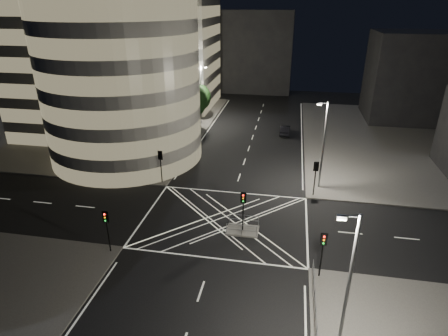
% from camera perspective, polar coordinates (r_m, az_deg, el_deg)
% --- Properties ---
extents(ground, '(120.00, 120.00, 0.00)m').
position_cam_1_polar(ground, '(37.43, 0.09, -8.01)').
color(ground, black).
rests_on(ground, ground).
extents(sidewalk_far_left, '(42.00, 42.00, 0.15)m').
position_cam_1_polar(sidewalk_far_left, '(70.54, -19.69, 6.45)').
color(sidewalk_far_left, '#54514E').
rests_on(sidewalk_far_left, ground).
extents(sidewalk_far_right, '(42.00, 42.00, 0.15)m').
position_cam_1_polar(sidewalk_far_right, '(65.75, 30.62, 3.17)').
color(sidewalk_far_right, '#54514E').
rests_on(sidewalk_far_right, ground).
extents(central_island, '(3.00, 2.00, 0.15)m').
position_cam_1_polar(central_island, '(35.90, 2.85, -9.47)').
color(central_island, slate).
rests_on(central_island, ground).
extents(office_tower_curved, '(30.00, 29.00, 27.20)m').
position_cam_1_polar(office_tower_curved, '(56.89, -18.06, 15.74)').
color(office_tower_curved, gray).
rests_on(office_tower_curved, sidewalk_far_left).
extents(office_block_rear, '(24.00, 16.00, 22.00)m').
position_cam_1_polar(office_block_rear, '(78.68, -10.77, 17.43)').
color(office_block_rear, gray).
rests_on(office_block_rear, sidewalk_far_left).
extents(building_right_far, '(14.00, 12.00, 15.00)m').
position_cam_1_polar(building_right_far, '(75.02, 26.61, 12.33)').
color(building_right_far, black).
rests_on(building_right_far, sidewalk_far_right).
extents(building_far_end, '(18.00, 8.00, 18.00)m').
position_cam_1_polar(building_far_end, '(90.32, 4.36, 17.23)').
color(building_far_end, black).
rests_on(building_far_end, ground).
extents(tree_a, '(4.08, 4.08, 7.03)m').
position_cam_1_polar(tree_a, '(45.84, -10.91, 4.50)').
color(tree_a, black).
rests_on(tree_a, sidewalk_far_left).
extents(tree_b, '(4.30, 4.30, 7.08)m').
position_cam_1_polar(tree_b, '(51.20, -8.56, 6.68)').
color(tree_b, black).
rests_on(tree_b, sidewalk_far_left).
extents(tree_c, '(3.99, 3.99, 7.12)m').
position_cam_1_polar(tree_c, '(56.61, -6.66, 8.72)').
color(tree_c, black).
rests_on(tree_c, sidewalk_far_left).
extents(tree_d, '(5.28, 5.28, 7.99)m').
position_cam_1_polar(tree_d, '(62.15, -5.08, 10.32)').
color(tree_d, black).
rests_on(tree_d, sidewalk_far_left).
extents(tree_e, '(3.98, 3.98, 6.21)m').
position_cam_1_polar(tree_e, '(68.03, -3.72, 10.69)').
color(tree_e, black).
rests_on(tree_e, sidewalk_far_left).
extents(traffic_signal_fl, '(0.55, 0.22, 4.00)m').
position_cam_1_polar(traffic_signal_fl, '(44.04, -9.64, 1.09)').
color(traffic_signal_fl, black).
rests_on(traffic_signal_fl, sidewalk_far_left).
extents(traffic_signal_nl, '(0.55, 0.22, 4.00)m').
position_cam_1_polar(traffic_signal_nl, '(33.05, -17.46, -8.11)').
color(traffic_signal_nl, black).
rests_on(traffic_signal_nl, sidewalk_near_left).
extents(traffic_signal_fr, '(0.55, 0.22, 4.00)m').
position_cam_1_polar(traffic_signal_fr, '(41.73, 13.78, -0.63)').
color(traffic_signal_fr, black).
rests_on(traffic_signal_fr, sidewalk_far_right).
extents(traffic_signal_nr, '(0.55, 0.22, 4.00)m').
position_cam_1_polar(traffic_signal_nr, '(29.91, 14.82, -11.51)').
color(traffic_signal_nr, black).
rests_on(traffic_signal_nr, sidewalk_near_right).
extents(traffic_signal_island, '(0.55, 0.22, 4.00)m').
position_cam_1_polar(traffic_signal_island, '(34.40, 2.94, -5.54)').
color(traffic_signal_island, black).
rests_on(traffic_signal_island, central_island).
extents(street_lamp_left_near, '(1.25, 0.25, 10.00)m').
position_cam_1_polar(street_lamp_left_near, '(47.92, -8.53, 6.45)').
color(street_lamp_left_near, slate).
rests_on(street_lamp_left_near, sidewalk_far_left).
extents(street_lamp_left_far, '(1.25, 0.25, 10.00)m').
position_cam_1_polar(street_lamp_left_far, '(64.60, -3.46, 11.31)').
color(street_lamp_left_far, slate).
rests_on(street_lamp_left_far, sidewalk_far_left).
extents(street_lamp_right_far, '(1.25, 0.25, 10.00)m').
position_cam_1_polar(street_lamp_right_far, '(42.83, 14.86, 3.72)').
color(street_lamp_right_far, slate).
rests_on(street_lamp_right_far, sidewalk_far_right).
extents(street_lamp_right_near, '(1.25, 0.25, 10.00)m').
position_cam_1_polar(street_lamp_right_near, '(22.75, 18.26, -16.70)').
color(street_lamp_right_near, slate).
rests_on(street_lamp_right_near, sidewalk_near_right).
extents(railing_near_right, '(0.06, 11.70, 1.10)m').
position_cam_1_polar(railing_near_right, '(27.21, 13.84, -21.82)').
color(railing_near_right, slate).
rests_on(railing_near_right, sidewalk_near_right).
extents(railing_island_south, '(2.80, 0.06, 1.10)m').
position_cam_1_polar(railing_island_south, '(34.81, 2.67, -9.43)').
color(railing_island_south, slate).
rests_on(railing_island_south, central_island).
extents(railing_island_north, '(2.80, 0.06, 1.10)m').
position_cam_1_polar(railing_island_north, '(36.31, 3.06, -7.87)').
color(railing_island_north, slate).
rests_on(railing_island_north, central_island).
extents(sedan, '(1.61, 4.33, 1.41)m').
position_cam_1_polar(sedan, '(61.75, 9.29, 5.76)').
color(sedan, black).
rests_on(sedan, ground).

